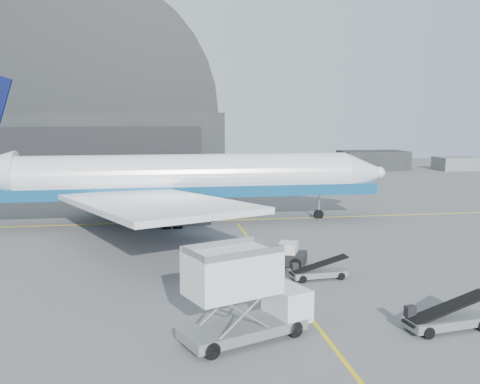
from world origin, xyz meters
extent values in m
plane|color=#565659|center=(0.00, 0.00, 0.00)|extent=(200.00, 200.00, 0.00)
cube|color=yellow|center=(0.00, 20.00, 0.01)|extent=(80.00, 0.25, 0.02)
cube|color=yellow|center=(0.00, -2.00, 0.01)|extent=(0.25, 40.00, 0.02)
cube|color=black|center=(-22.00, 65.00, 6.00)|extent=(50.00, 28.00, 12.00)
cube|color=black|center=(-22.00, 50.90, 5.00)|extent=(42.00, 0.40, 9.50)
cube|color=black|center=(38.00, 72.00, 0.00)|extent=(14.00, 8.00, 4.00)
cube|color=slate|center=(55.00, 68.00, 0.00)|extent=(8.00, 6.00, 2.80)
cylinder|color=white|center=(-5.05, 19.52, 5.05)|extent=(34.96, 4.66, 4.66)
cone|color=white|center=(14.57, 19.52, 5.05)|extent=(4.27, 4.66, 4.66)
sphere|color=white|center=(16.51, 19.52, 5.05)|extent=(1.36, 1.36, 1.36)
cube|color=black|center=(13.40, 19.52, 5.63)|extent=(2.53, 2.14, 0.68)
cube|color=navy|center=(-5.05, 19.52, 3.55)|extent=(40.79, 4.71, 1.17)
cube|color=white|center=(-8.94, 7.87, 4.08)|extent=(17.91, 23.81, 1.42)
cube|color=white|center=(-8.94, 31.18, 4.08)|extent=(17.91, 23.81, 1.42)
cylinder|color=gray|center=(-6.02, 11.75, 2.53)|extent=(5.05, 2.62, 2.62)
cylinder|color=gray|center=(-6.02, 27.29, 2.53)|extent=(5.05, 2.62, 2.62)
cylinder|color=#A5A5AA|center=(9.52, 19.52, 1.36)|extent=(0.27, 0.27, 2.72)
cylinder|color=black|center=(9.52, 19.52, 0.44)|extent=(1.07, 0.34, 1.07)
cylinder|color=black|center=(-7.00, 16.41, 0.53)|extent=(1.26, 0.44, 1.26)
cylinder|color=black|center=(-7.00, 22.63, 0.53)|extent=(1.26, 0.44, 1.26)
cube|color=slate|center=(-4.25, -11.73, 0.59)|extent=(6.90, 4.81, 0.53)
cube|color=silver|center=(-1.69, -10.67, 1.44)|extent=(2.51, 2.92, 1.71)
cube|color=black|center=(-0.95, -10.37, 1.71)|extent=(0.85, 1.91, 0.96)
cube|color=silver|center=(-4.84, -11.97, 3.63)|extent=(5.16, 4.17, 2.13)
cylinder|color=black|center=(-1.56, -11.83, 0.43)|extent=(0.91, 0.62, 0.85)
cylinder|color=black|center=(-2.41, -9.76, 0.43)|extent=(0.91, 0.62, 0.85)
cylinder|color=black|center=(-6.10, -13.70, 0.43)|extent=(0.91, 0.62, 0.85)
cylinder|color=black|center=(-6.95, -11.63, 0.43)|extent=(0.91, 0.62, 0.85)
cube|color=black|center=(0.90, 1.79, 0.53)|extent=(4.40, 3.50, 0.87)
cube|color=silver|center=(1.44, 1.55, 1.31)|extent=(1.94, 2.14, 0.87)
cylinder|color=black|center=(1.76, 0.36, 0.39)|extent=(0.93, 0.66, 0.87)
cylinder|color=black|center=(2.53, 2.13, 0.39)|extent=(0.93, 0.66, 0.87)
cylinder|color=black|center=(-0.73, 1.44, 0.39)|extent=(0.93, 0.66, 0.87)
cylinder|color=black|center=(0.05, 3.21, 0.39)|extent=(0.93, 0.66, 0.87)
cube|color=slate|center=(6.75, -12.15, 0.48)|extent=(4.83, 2.26, 0.48)
cube|color=black|center=(6.75, -12.15, 1.21)|extent=(5.05, 1.78, 1.35)
cube|color=black|center=(4.78, -11.86, 1.00)|extent=(0.59, 0.50, 0.63)
cylinder|color=black|center=(8.31, -11.16, 0.32)|extent=(0.67, 0.36, 0.63)
cylinder|color=black|center=(5.19, -13.13, 0.32)|extent=(0.67, 0.36, 0.63)
cylinder|color=black|center=(4.96, -11.67, 0.32)|extent=(0.67, 0.36, 0.63)
cube|color=slate|center=(2.69, -2.34, 0.40)|extent=(4.04, 1.71, 0.40)
cube|color=black|center=(2.69, -2.34, 1.03)|extent=(4.25, 1.29, 1.14)
cube|color=black|center=(1.04, -2.01, 0.85)|extent=(0.48, 0.40, 0.54)
cylinder|color=black|center=(4.17, -2.83, 0.27)|extent=(0.55, 0.27, 0.54)
cylinder|color=black|center=(4.05, -1.58, 0.27)|extent=(0.55, 0.27, 0.54)
cylinder|color=black|center=(1.33, -3.10, 0.27)|extent=(0.55, 0.27, 0.54)
cylinder|color=black|center=(1.20, -1.86, 0.27)|extent=(0.55, 0.27, 0.54)
cube|color=red|center=(2.96, 0.35, 0.01)|extent=(0.32, 0.32, 0.03)
cone|color=red|center=(2.96, 0.35, 0.23)|extent=(0.32, 0.32, 0.47)
camera|label=1|loc=(-8.50, -37.46, 11.33)|focal=40.00mm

